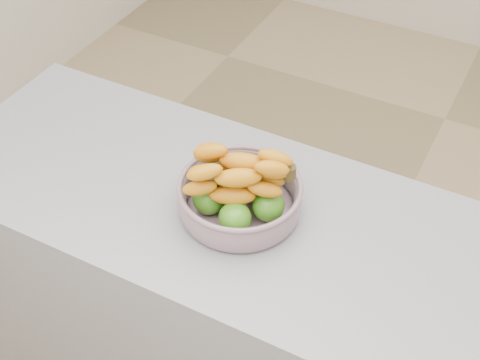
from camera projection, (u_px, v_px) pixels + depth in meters
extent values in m
plane|color=#99835E|center=(358.00, 295.00, 2.53)|extent=(4.00, 4.00, 0.00)
cube|color=gray|center=(302.00, 349.00, 1.84)|extent=(2.00, 0.60, 0.90)
cylinder|color=#99A2B7|center=(240.00, 209.00, 1.59)|extent=(0.25, 0.25, 0.01)
torus|color=#99A2B7|center=(240.00, 186.00, 1.54)|extent=(0.29, 0.29, 0.01)
sphere|color=#498F18|center=(235.00, 218.00, 1.51)|extent=(0.08, 0.08, 0.08)
sphere|color=#498F18|center=(268.00, 206.00, 1.54)|extent=(0.08, 0.08, 0.08)
sphere|color=#498F18|center=(262.00, 181.00, 1.60)|extent=(0.08, 0.08, 0.08)
sphere|color=#498F18|center=(226.00, 177.00, 1.61)|extent=(0.08, 0.08, 0.08)
sphere|color=#498F18|center=(209.00, 199.00, 1.55)|extent=(0.08, 0.08, 0.08)
ellipsoid|color=#FFA015|center=(232.00, 196.00, 1.50)|extent=(0.19, 0.12, 0.04)
ellipsoid|color=#FFA015|center=(236.00, 182.00, 1.53)|extent=(0.19, 0.10, 0.04)
ellipsoid|color=#FFA015|center=(239.00, 168.00, 1.57)|extent=(0.19, 0.08, 0.04)
ellipsoid|color=#FFA015|center=(238.00, 179.00, 1.49)|extent=(0.18, 0.13, 0.04)
ellipsoid|color=#FFA015|center=(242.00, 164.00, 1.53)|extent=(0.19, 0.07, 0.04)
ellipsoid|color=#FFA015|center=(243.00, 162.00, 1.49)|extent=(0.19, 0.10, 0.04)
ellipsoid|color=#FFA015|center=(238.00, 178.00, 1.46)|extent=(0.18, 0.14, 0.04)
cylinder|color=#3F3314|center=(290.00, 172.00, 1.49)|extent=(0.03, 0.03, 0.03)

